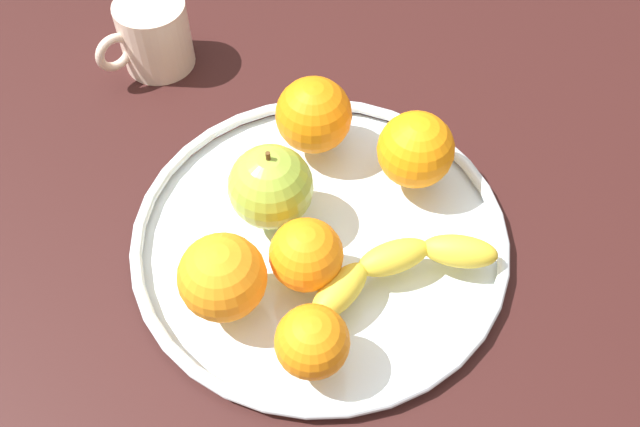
% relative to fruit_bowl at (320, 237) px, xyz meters
% --- Properties ---
extents(ground_plane, '(1.31, 1.31, 0.04)m').
position_rel_fruit_bowl_xyz_m(ground_plane, '(0.00, 0.00, -0.03)').
color(ground_plane, black).
extents(fruit_bowl, '(0.36, 0.36, 0.02)m').
position_rel_fruit_bowl_xyz_m(fruit_bowl, '(0.00, 0.00, 0.00)').
color(fruit_bowl, silver).
rests_on(fruit_bowl, ground_plane).
extents(banana, '(0.19, 0.10, 0.03)m').
position_rel_fruit_bowl_xyz_m(banana, '(-0.02, 0.08, 0.02)').
color(banana, gold).
rests_on(banana, fruit_bowl).
extents(apple, '(0.08, 0.08, 0.09)m').
position_rel_fruit_bowl_xyz_m(apple, '(0.02, -0.05, 0.05)').
color(apple, '#91AF37').
rests_on(apple, fruit_bowl).
extents(orange_back_left, '(0.08, 0.08, 0.08)m').
position_rel_fruit_bowl_xyz_m(orange_back_left, '(0.11, 0.00, 0.05)').
color(orange_back_left, orange).
rests_on(orange_back_left, fruit_bowl).
extents(orange_front_left, '(0.08, 0.08, 0.08)m').
position_rel_fruit_bowl_xyz_m(orange_front_left, '(-0.12, 0.01, 0.05)').
color(orange_front_left, orange).
rests_on(orange_front_left, fruit_bowl).
extents(orange_back_right, '(0.06, 0.06, 0.06)m').
position_rel_fruit_bowl_xyz_m(orange_back_right, '(0.09, 0.09, 0.04)').
color(orange_back_right, orange).
rests_on(orange_back_right, fruit_bowl).
extents(orange_front_right, '(0.08, 0.08, 0.08)m').
position_rel_fruit_bowl_xyz_m(orange_front_right, '(-0.07, -0.09, 0.05)').
color(orange_front_right, orange).
rests_on(orange_front_right, fruit_bowl).
extents(orange_center, '(0.07, 0.07, 0.07)m').
position_rel_fruit_bowl_xyz_m(orange_center, '(0.04, 0.03, 0.04)').
color(orange_center, orange).
rests_on(orange_center, fruit_bowl).
extents(ambient_mug, '(0.12, 0.08, 0.08)m').
position_rel_fruit_bowl_xyz_m(ambient_mug, '(-0.03, -0.32, 0.03)').
color(ambient_mug, beige).
rests_on(ambient_mug, ground_plane).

